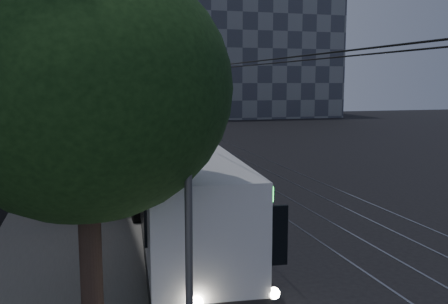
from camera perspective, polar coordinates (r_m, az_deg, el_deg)
name	(u,v)px	position (r m, az deg, el deg)	size (l,w,h in m)	color
ground	(267,211)	(20.43, 4.98, -6.76)	(120.00, 120.00, 0.00)	black
sidewalk	(79,151)	(38.80, -16.29, 0.14)	(5.00, 90.00, 0.15)	gray
tram_rails	(208,147)	(39.96, -1.80, 0.59)	(4.52, 90.00, 0.02)	gray
overhead_wires	(112,105)	(38.55, -12.72, 5.29)	(2.23, 90.00, 6.00)	black
building_distant_right	(251,36)	(77.90, 3.15, 13.07)	(22.00, 18.00, 24.00)	#3B3F4B
trolleybus	(181,192)	(16.21, -4.96, -4.56)	(3.54, 12.30, 5.63)	silver
pickup_silver	(146,161)	(27.79, -8.85, -0.99)	(2.93, 6.36, 1.77)	#A8ABB0
car_white_a	(124,145)	(37.08, -11.39, 0.83)	(1.50, 3.74, 1.27)	silver
car_white_b	(120,139)	(40.90, -11.81, 1.48)	(1.77, 4.36, 1.26)	silver
car_white_c	(133,130)	(46.56, -10.34, 2.45)	(1.59, 4.55, 1.50)	#B9B9BD
car_white_d	(129,129)	(48.34, -10.80, 2.56)	(1.61, 4.00, 1.36)	silver
tree_0	(84,89)	(9.79, -15.69, 6.96)	(5.60, 5.60, 7.62)	#2F201A
tree_1	(96,96)	(21.13, -14.39, 6.26)	(4.45, 4.45, 6.67)	#2F201A
tree_2	(83,92)	(29.81, -15.79, 6.60)	(5.13, 5.13, 6.93)	#2F201A
tree_3	(90,93)	(39.68, -15.07, 6.50)	(5.33, 5.33, 6.72)	#2F201A
tree_4	(89,97)	(46.77, -15.17, 6.09)	(4.32, 4.32, 5.78)	#2F201A
tree_5	(88,91)	(51.65, -15.28, 6.80)	(4.33, 4.33, 6.28)	#2F201A
streetlamp_near	(148,69)	(17.96, -8.71, 9.33)	(2.27, 0.44, 9.30)	#5B5B5E
streetlamp_far	(113,64)	(37.64, -12.60, 9.84)	(2.60, 0.44, 10.87)	#5B5B5E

